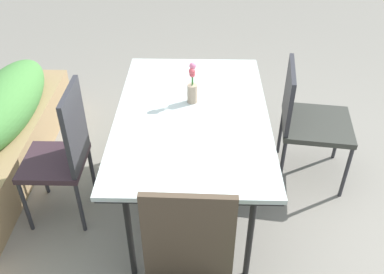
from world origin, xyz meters
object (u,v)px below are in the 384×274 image
Objects in this scene: chair_far_side at (64,150)px; chair_near_right at (307,117)px; dining_table at (192,119)px; flower_vase at (192,87)px.

chair_near_right is (0.45, -1.65, -0.02)m from chair_far_side.
dining_table is 5.41× the size of flower_vase.
flower_vase is at bearing -73.85° from chair_far_side.
dining_table is at bearing -82.77° from chair_far_side.
flower_vase reaches higher than dining_table.
chair_far_side reaches higher than chair_near_right.
chair_near_right reaches higher than dining_table.
chair_far_side is at bearing -67.05° from chair_near_right.
chair_far_side is 0.92m from flower_vase.
dining_table is 0.85m from chair_far_side.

